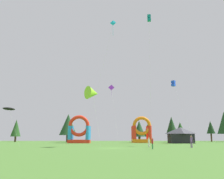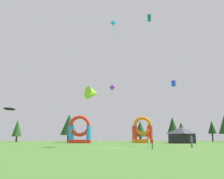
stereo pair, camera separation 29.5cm
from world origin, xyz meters
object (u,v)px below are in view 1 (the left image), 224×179
Objects in this scene: kite_black_parafoil at (9,109)px; person_midfield at (149,142)px; inflatable_yellow_castle at (142,133)px; festival_tent at (181,135)px; kite_purple_diamond at (111,88)px; kite_cyan_diamond at (112,26)px; person_near_camera at (191,141)px; kite_teal_box at (149,19)px; kite_lime_delta at (93,93)px; inflatable_blue_arch at (79,133)px; person_left_edge at (152,142)px; kite_blue_box at (173,84)px.

kite_black_parafoil reaches higher than person_midfield.
inflatable_yellow_castle is 10.56m from festival_tent.
person_midfield is at bearing -74.96° from kite_purple_diamond.
kite_cyan_diamond reaches higher than person_near_camera.
person_near_camera is at bearing -61.68° from kite_purple_diamond.
kite_cyan_diamond is 0.96× the size of kite_teal_box.
kite_cyan_diamond reaches higher than kite_lime_delta.
kite_cyan_diamond reaches higher than person_midfield.
kite_purple_diamond is 15.40m from inflatable_yellow_castle.
kite_purple_diamond is at bearing -19.77° from inflatable_blue_arch.
person_left_edge is at bearing -113.01° from festival_tent.
kite_lime_delta is at bearing 173.69° from kite_cyan_diamond.
kite_blue_box reaches higher than kite_lime_delta.
inflatable_blue_arch is at bearing -111.75° from person_left_edge.
kite_black_parafoil is (-19.67, 3.83, -15.23)m from kite_cyan_diamond.
kite_blue_box is (31.44, -0.64, 4.83)m from kite_black_parafoil.
person_near_camera is 0.25× the size of inflatable_blue_arch.
kite_purple_diamond is (-0.05, 20.65, -7.90)m from kite_cyan_diamond.
person_left_edge is at bearing -39.18° from kite_lime_delta.
kite_purple_diamond is 9.34× the size of person_left_edge.
kite_cyan_diamond is 12.38× the size of person_near_camera.
inflatable_yellow_castle is at bearing 65.42° from kite_lime_delta.
person_midfield is at bearing -15.95° from kite_cyan_diamond.
person_near_camera is at bearing -81.85° from inflatable_yellow_castle.
inflatable_yellow_castle is 1.21× the size of festival_tent.
kite_lime_delta is 6.63× the size of person_midfield.
kite_blue_box is at bearing -81.74° from inflatable_yellow_castle.
kite_teal_box is 23.10m from person_near_camera.
kite_teal_box is at bearing -143.66° from kite_blue_box.
inflatable_blue_arch reaches higher than person_midfield.
kite_purple_diamond is (3.46, 20.26, 4.88)m from kite_lime_delta.
person_left_edge is at bearing -51.43° from kite_cyan_diamond.
person_near_camera is at bearing -102.43° from festival_tent.
festival_tent is at bearing 63.68° from kite_teal_box.
inflatable_yellow_castle is at bearing 38.83° from kite_black_parafoil.
kite_teal_box reaches higher than person_near_camera.
kite_black_parafoil is 4.61× the size of person_left_edge.
inflatable_yellow_castle is 0.99× the size of inflatable_blue_arch.
inflatable_blue_arch reaches higher than person_near_camera.
festival_tent is at bearing 50.98° from kite_cyan_diamond.
inflatable_yellow_castle is (2.77, 33.48, 1.78)m from person_left_edge.
person_midfield is at bearing -125.05° from kite_teal_box.
kite_black_parafoil is 1.00× the size of inflatable_blue_arch.
kite_cyan_diamond reaches higher than person_left_edge.
kite_black_parafoil is 26.89m from person_midfield.
kite_black_parafoil is at bearing -141.17° from inflatable_yellow_castle.
kite_blue_box is at bearing 10.40° from kite_lime_delta.
kite_black_parafoil is at bearing -139.39° from kite_purple_diamond.
kite_cyan_diamond is 35.11m from festival_tent.
kite_purple_diamond is 9.34× the size of person_midfield.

